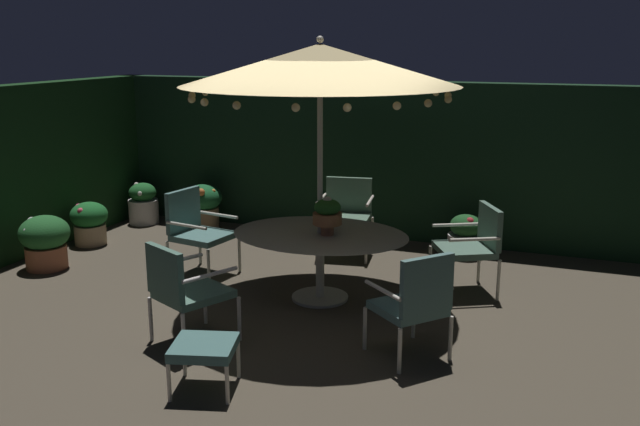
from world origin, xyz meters
The scene contains 16 objects.
ground_plane centered at (0.00, 0.00, -0.01)m, with size 8.64×6.41×0.02m, color #4B4234.
hedge_backdrop_rear centered at (0.00, 3.06, 1.08)m, with size 8.64×0.30×2.15m, color #16311D.
patio_dining_table centered at (-0.04, 0.40, 0.62)m, with size 1.88×1.47×0.73m.
patio_umbrella centered at (-0.04, 0.40, 2.45)m, with size 2.80×2.80×2.73m.
centerpiece_planter centered at (0.05, 0.35, 0.96)m, with size 0.30×0.30×0.40m.
patio_chair_north centered at (1.43, 1.19, 0.57)m, with size 0.82×0.83×0.96m.
patio_chair_northeast centered at (-0.31, 2.05, 0.57)m, with size 0.74×0.70×0.96m.
patio_chair_east centered at (-1.70, 0.67, 0.56)m, with size 0.72×0.70×0.99m.
patio_chair_southeast centered at (-0.77, -1.11, 0.55)m, with size 0.79×0.81×0.95m.
patio_chair_south centered at (1.23, -0.69, 0.54)m, with size 0.79×0.79×0.97m.
ottoman_footrest centered at (-0.18, -1.80, 0.34)m, with size 0.59×0.58×0.40m.
potted_plant_left_near centered at (-3.67, 1.22, 0.31)m, with size 0.50×0.50×0.58m.
potted_plant_back_right centered at (-2.66, 2.50, 0.36)m, with size 0.54×0.54×0.65m.
potted_plant_right_near centered at (-3.65, 2.43, 0.30)m, with size 0.44×0.44×0.61m.
potted_plant_left_far centered at (1.15, 2.49, 0.26)m, with size 0.46×0.46×0.54m.
potted_plant_right_far centered at (-3.50, 0.19, 0.35)m, with size 0.59×0.59×0.65m.
Camera 1 is at (2.47, -6.23, 2.70)m, focal length 39.56 mm.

